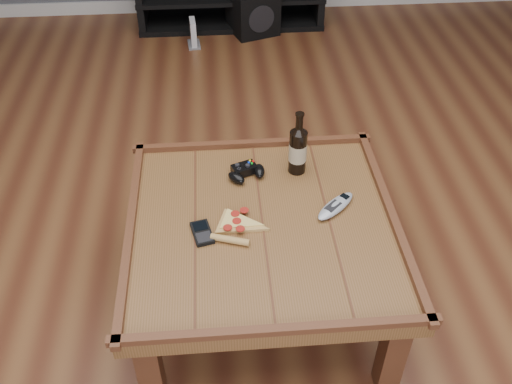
{
  "coord_description": "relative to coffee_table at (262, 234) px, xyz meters",
  "views": [
    {
      "loc": [
        -0.15,
        -1.52,
        1.92
      ],
      "look_at": [
        -0.02,
        0.1,
        0.52
      ],
      "focal_mm": 40.0,
      "sensor_mm": 36.0,
      "label": 1
    }
  ],
  "objects": [
    {
      "name": "game_controller",
      "position": [
        -0.04,
        0.28,
        0.08
      ],
      "size": [
        0.16,
        0.14,
        0.05
      ],
      "rotation": [
        0.0,
        0.0,
        0.37
      ],
      "color": "black",
      "rests_on": "coffee_table"
    },
    {
      "name": "coffee_table",
      "position": [
        0.0,
        0.0,
        0.0
      ],
      "size": [
        1.03,
        1.03,
        0.48
      ],
      "color": "brown",
      "rests_on": "ground"
    },
    {
      "name": "beer_bottle",
      "position": [
        0.17,
        0.3,
        0.17
      ],
      "size": [
        0.07,
        0.07,
        0.28
      ],
      "color": "black",
      "rests_on": "coffee_table"
    },
    {
      "name": "ground",
      "position": [
        0.0,
        0.0,
        -0.39
      ],
      "size": [
        6.0,
        6.0,
        0.0
      ],
      "primitive_type": "plane",
      "color": "#4D2516",
      "rests_on": "ground"
    },
    {
      "name": "game_console",
      "position": [
        -0.29,
        2.37,
        -0.3
      ],
      "size": [
        0.1,
        0.16,
        0.19
      ],
      "rotation": [
        0.0,
        0.0,
        0.08
      ],
      "color": "slate",
      "rests_on": "ground"
    },
    {
      "name": "remote_control",
      "position": [
        0.28,
        0.06,
        0.07
      ],
      "size": [
        0.19,
        0.18,
        0.03
      ],
      "rotation": [
        0.0,
        0.0,
        -0.82
      ],
      "color": "#9CA3AA",
      "rests_on": "coffee_table"
    },
    {
      "name": "smartphone",
      "position": [
        -0.22,
        -0.04,
        0.07
      ],
      "size": [
        0.09,
        0.13,
        0.02
      ],
      "rotation": [
        0.0,
        0.0,
        0.23
      ],
      "color": "black",
      "rests_on": "coffee_table"
    },
    {
      "name": "pizza_slice",
      "position": [
        -0.1,
        -0.01,
        0.07
      ],
      "size": [
        0.23,
        0.29,
        0.03
      ],
      "rotation": [
        0.0,
        0.0,
        -0.31
      ],
      "color": "tan",
      "rests_on": "coffee_table"
    },
    {
      "name": "baseboard",
      "position": [
        0.0,
        2.99,
        -0.34
      ],
      "size": [
        5.0,
        0.02,
        0.1
      ],
      "primitive_type": "cube",
      "color": "silver",
      "rests_on": "ground"
    },
    {
      "name": "subwoofer",
      "position": [
        0.16,
        2.58,
        -0.23
      ],
      "size": [
        0.41,
        0.41,
        0.32
      ],
      "rotation": [
        0.0,
        0.0,
        0.34
      ],
      "color": "black",
      "rests_on": "ground"
    }
  ]
}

